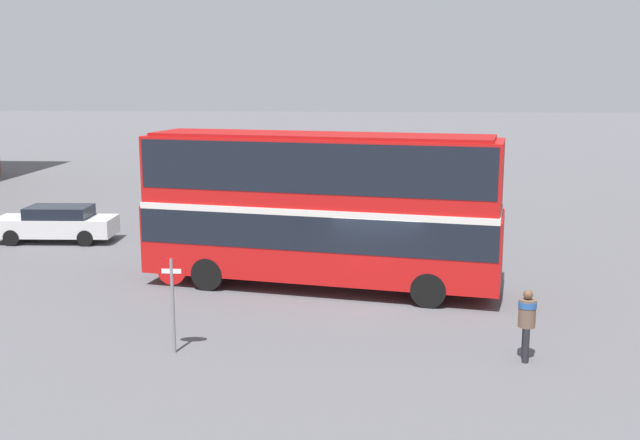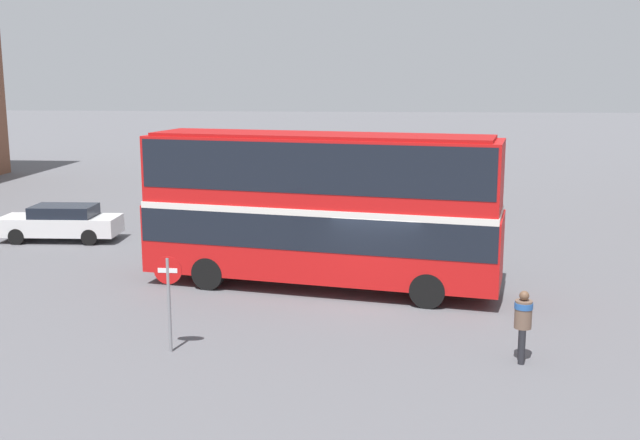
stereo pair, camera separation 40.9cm
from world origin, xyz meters
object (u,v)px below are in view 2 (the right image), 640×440
(pedestrian_foreground, at_px, (523,319))
(parked_car_kerb_near, at_px, (61,222))
(parked_car_side_street, at_px, (298,192))
(double_decker_bus, at_px, (320,201))
(parked_car_kerb_far, at_px, (429,191))
(no_entry_sign, at_px, (168,287))

(pedestrian_foreground, xyz_separation_m, parked_car_kerb_near, (-16.01, 11.69, -0.30))
(parked_car_kerb_near, distance_m, parked_car_side_street, 12.02)
(double_decker_bus, bearing_deg, parked_car_side_street, 110.44)
(parked_car_kerb_far, xyz_separation_m, no_entry_sign, (-7.34, -21.02, 0.82))
(parked_car_kerb_far, height_order, parked_car_side_street, parked_car_side_street)
(double_decker_bus, relative_size, no_entry_sign, 4.78)
(parked_car_kerb_near, relative_size, parked_car_kerb_far, 1.12)
(double_decker_bus, height_order, no_entry_sign, double_decker_bus)
(double_decker_bus, xyz_separation_m, parked_car_kerb_near, (-10.89, 5.96, -1.99))
(no_entry_sign, bearing_deg, pedestrian_foreground, 0.21)
(no_entry_sign, bearing_deg, parked_car_kerb_far, 70.76)
(pedestrian_foreground, distance_m, parked_car_kerb_near, 19.82)
(pedestrian_foreground, height_order, parked_car_kerb_far, pedestrian_foreground)
(parked_car_kerb_far, bearing_deg, parked_car_kerb_near, -158.94)
(pedestrian_foreground, relative_size, parked_car_kerb_near, 0.36)
(parked_car_kerb_near, xyz_separation_m, no_entry_sign, (7.79, -11.72, 0.85))
(double_decker_bus, xyz_separation_m, parked_car_kerb_far, (4.24, 15.27, -1.96))
(double_decker_bus, height_order, parked_car_kerb_far, double_decker_bus)
(parked_car_side_street, relative_size, no_entry_sign, 1.70)
(pedestrian_foreground, bearing_deg, double_decker_bus, -40.54)
(double_decker_bus, distance_m, no_entry_sign, 6.63)
(parked_car_kerb_near, xyz_separation_m, parked_car_kerb_far, (15.13, 9.31, 0.03))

